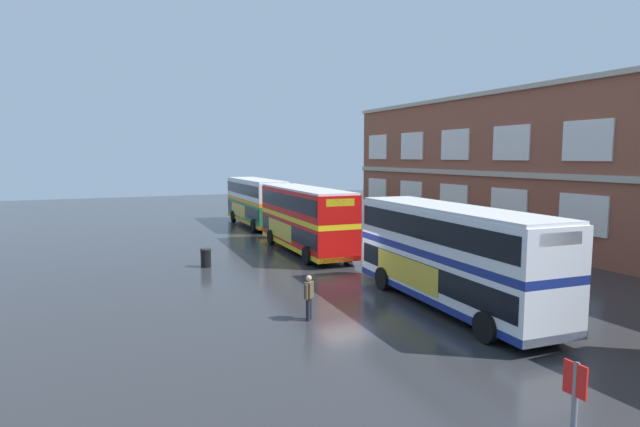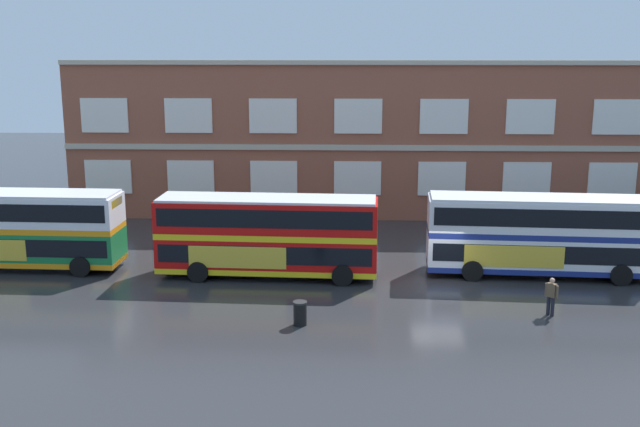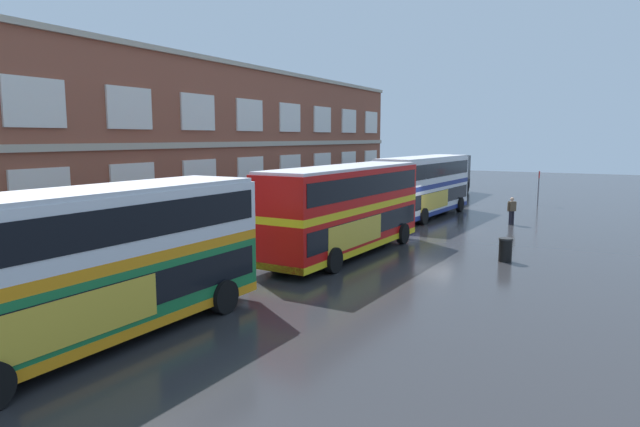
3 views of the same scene
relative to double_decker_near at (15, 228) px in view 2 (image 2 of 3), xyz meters
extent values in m
plane|color=#2B2B2D|center=(21.75, -0.47, -2.15)|extent=(120.00, 120.00, 0.00)
cube|color=brown|center=(23.48, 15.53, 2.93)|extent=(49.65, 8.00, 10.17)
cube|color=#B2A893|center=(23.48, 11.45, 2.73)|extent=(49.65, 0.16, 0.36)
cube|color=#B2A893|center=(23.48, 11.48, 8.17)|extent=(49.65, 0.28, 0.30)
cube|color=silver|center=(1.41, 11.47, 0.70)|extent=(3.09, 0.12, 2.24)
cube|color=silver|center=(6.93, 11.47, 0.70)|extent=(3.09, 0.12, 2.24)
cube|color=silver|center=(12.45, 11.47, 0.70)|extent=(3.09, 0.12, 2.24)
cube|color=silver|center=(17.96, 11.47, 0.70)|extent=(3.09, 0.12, 2.24)
cube|color=silver|center=(23.48, 11.47, 0.70)|extent=(3.09, 0.12, 2.24)
cube|color=silver|center=(29.00, 11.47, 0.70)|extent=(3.09, 0.12, 2.24)
cube|color=silver|center=(34.51, 11.47, 0.70)|extent=(3.09, 0.12, 2.24)
cube|color=silver|center=(1.41, 11.47, 4.76)|extent=(3.09, 0.12, 2.24)
cube|color=silver|center=(6.93, 11.47, 4.76)|extent=(3.09, 0.12, 2.24)
cube|color=silver|center=(12.45, 11.47, 4.76)|extent=(3.09, 0.12, 2.24)
cube|color=silver|center=(17.96, 11.47, 4.76)|extent=(3.09, 0.12, 2.24)
cube|color=silver|center=(23.48, 11.47, 4.76)|extent=(3.09, 0.12, 2.24)
cube|color=silver|center=(29.00, 11.47, 4.76)|extent=(3.09, 0.12, 2.24)
cube|color=silver|center=(34.51, 11.47, 4.76)|extent=(3.09, 0.12, 2.24)
cube|color=#197038|center=(0.00, 0.00, -0.92)|extent=(11.08, 2.90, 1.75)
cube|color=black|center=(0.00, 0.00, -0.71)|extent=(10.64, 2.93, 0.90)
cube|color=orange|center=(0.00, 0.00, 0.10)|extent=(11.08, 2.90, 0.30)
cube|color=silver|center=(0.00, 0.00, 1.03)|extent=(11.08, 2.90, 1.55)
cube|color=black|center=(0.00, 0.00, 1.10)|extent=(10.64, 2.93, 0.90)
cube|color=orange|center=(0.00, 0.00, -1.66)|extent=(11.08, 2.92, 0.28)
cube|color=silver|center=(0.00, 0.00, 1.86)|extent=(10.85, 2.79, 0.12)
cube|color=yellow|center=(5.46, -0.17, 1.45)|extent=(0.11, 1.66, 0.40)
cylinder|color=black|center=(3.80, -1.40, -1.63)|extent=(1.05, 0.35, 1.04)
cylinder|color=black|center=(3.89, 1.15, -1.63)|extent=(1.05, 0.35, 1.04)
cube|color=red|center=(13.27, -0.95, -0.92)|extent=(11.11, 3.07, 1.75)
cube|color=black|center=(13.27, -0.95, -0.71)|extent=(10.67, 3.09, 0.90)
cube|color=yellow|center=(13.27, -0.95, 0.10)|extent=(11.11, 3.07, 0.30)
cube|color=red|center=(13.27, -0.95, 1.03)|extent=(11.11, 3.07, 1.55)
cube|color=black|center=(13.27, -0.95, 1.10)|extent=(10.67, 3.09, 0.90)
cube|color=yellow|center=(13.27, -0.95, -1.66)|extent=(11.11, 3.09, 0.28)
cube|color=silver|center=(13.27, -0.95, 1.86)|extent=(10.88, 2.96, 0.12)
cube|color=gold|center=(11.89, -2.17, -0.84)|extent=(4.84, 0.26, 1.10)
cube|color=yellow|center=(18.74, -1.21, 1.45)|extent=(0.14, 1.66, 0.40)
cylinder|color=black|center=(17.06, -2.41, -1.63)|extent=(1.05, 0.37, 1.04)
cylinder|color=black|center=(17.18, 0.14, -1.63)|extent=(1.05, 0.37, 1.04)
cylinder|color=black|center=(9.92, -2.06, -1.63)|extent=(1.05, 0.37, 1.04)
cylinder|color=black|center=(10.04, 0.48, -1.63)|extent=(1.05, 0.37, 1.04)
cube|color=silver|center=(26.88, -0.37, -0.92)|extent=(11.14, 3.26, 1.75)
cube|color=black|center=(26.88, -0.37, -0.71)|extent=(10.71, 3.27, 0.90)
cube|color=navy|center=(26.88, -0.37, 0.10)|extent=(11.14, 3.26, 0.30)
cube|color=silver|center=(26.88, -0.37, 1.03)|extent=(11.14, 3.26, 1.55)
cube|color=black|center=(26.88, -0.37, 1.10)|extent=(10.71, 3.27, 0.90)
cube|color=navy|center=(26.88, -0.37, -1.66)|extent=(11.14, 3.28, 0.28)
cube|color=silver|center=(26.88, -0.37, 1.86)|extent=(10.92, 3.15, 0.12)
cube|color=gold|center=(25.48, -1.57, -0.84)|extent=(4.83, 0.35, 1.10)
cylinder|color=black|center=(30.64, -1.89, -1.63)|extent=(1.06, 0.39, 1.04)
cylinder|color=black|center=(30.81, 0.66, -1.63)|extent=(1.06, 0.39, 1.04)
cylinder|color=black|center=(23.50, -1.42, -1.63)|extent=(1.06, 0.39, 1.04)
cylinder|color=black|center=(23.67, 1.12, -1.63)|extent=(1.06, 0.39, 1.04)
cylinder|color=black|center=(26.04, -6.15, -1.72)|extent=(0.23, 0.23, 0.85)
cylinder|color=black|center=(26.18, -6.29, -1.72)|extent=(0.23, 0.23, 0.85)
cube|color=brown|center=(26.11, -6.22, -1.00)|extent=(0.45, 0.45, 0.60)
cylinder|color=brown|center=(25.92, -6.04, -1.03)|extent=(0.16, 0.16, 0.57)
cylinder|color=brown|center=(26.30, -6.40, -1.03)|extent=(0.16, 0.16, 0.57)
sphere|color=tan|center=(26.11, -6.22, -0.56)|extent=(0.22, 0.22, 0.22)
cylinder|color=black|center=(15.31, -7.72, -1.67)|extent=(0.56, 0.56, 0.95)
cylinder|color=black|center=(15.31, -7.72, -1.16)|extent=(0.60, 0.60, 0.08)
camera|label=1|loc=(43.12, -13.55, 3.90)|focal=28.85mm
camera|label=2|loc=(17.15, -37.82, 9.51)|focal=42.73mm
camera|label=3|loc=(-9.30, -11.75, 3.22)|focal=31.07mm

